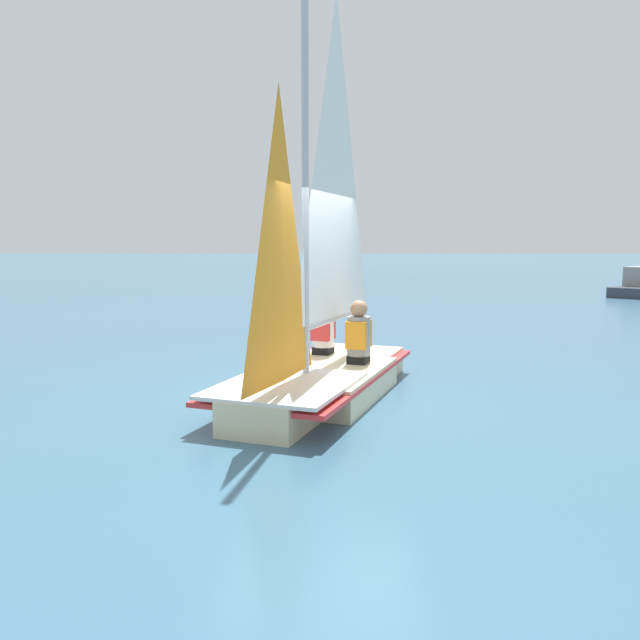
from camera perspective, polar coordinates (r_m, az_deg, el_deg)
name	(u,v)px	position (r m, az deg, el deg)	size (l,w,h in m)	color
ground_plane	(320,397)	(7.76, 0.00, -7.01)	(260.00, 260.00, 0.00)	#38607A
sailboat_main	(321,334)	(7.65, 0.11, -1.26)	(2.53, 4.06, 5.11)	beige
sailor_helm	(359,343)	(7.99, 3.55, -2.07)	(0.38, 0.40, 1.16)	black
sailor_crew	(323,334)	(8.66, 0.31, -1.29)	(0.38, 0.40, 1.16)	black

